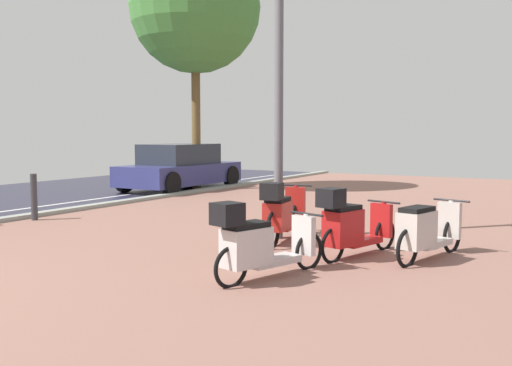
{
  "coord_description": "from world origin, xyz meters",
  "views": [
    {
      "loc": [
        7.05,
        -1.94,
        1.66
      ],
      "look_at": [
        3.68,
        3.87,
        1.07
      ],
      "focal_mm": 41.21,
      "sensor_mm": 36.0,
      "label": 1
    }
  ],
  "objects_px": {
    "scooter_near": "(350,225)",
    "scooter_extra": "(282,213)",
    "street_tree": "(195,8)",
    "lamp_post": "(279,47)",
    "scooter_mid": "(257,244)",
    "bollard_far": "(34,197)",
    "scooter_far": "(425,231)",
    "parked_car_far": "(180,168)"
  },
  "relations": [
    {
      "from": "scooter_far",
      "to": "bollard_far",
      "type": "relative_size",
      "value": 1.93
    },
    {
      "from": "lamp_post",
      "to": "street_tree",
      "type": "distance_m",
      "value": 8.19
    },
    {
      "from": "scooter_far",
      "to": "lamp_post",
      "type": "distance_m",
      "value": 3.53
    },
    {
      "from": "scooter_far",
      "to": "parked_car_far",
      "type": "distance_m",
      "value": 10.41
    },
    {
      "from": "scooter_mid",
      "to": "scooter_near",
      "type": "bearing_deg",
      "value": 74.13
    },
    {
      "from": "lamp_post",
      "to": "scooter_far",
      "type": "bearing_deg",
      "value": -11.04
    },
    {
      "from": "scooter_mid",
      "to": "lamp_post",
      "type": "bearing_deg",
      "value": 112.77
    },
    {
      "from": "scooter_far",
      "to": "bollard_far",
      "type": "distance_m",
      "value": 7.24
    },
    {
      "from": "parked_car_far",
      "to": "street_tree",
      "type": "height_order",
      "value": "street_tree"
    },
    {
      "from": "scooter_extra",
      "to": "parked_car_far",
      "type": "bearing_deg",
      "value": 137.6
    },
    {
      "from": "lamp_post",
      "to": "street_tree",
      "type": "xyz_separation_m",
      "value": [
        -5.6,
        5.57,
        2.16
      ]
    },
    {
      "from": "lamp_post",
      "to": "scooter_mid",
      "type": "bearing_deg",
      "value": -67.23
    },
    {
      "from": "scooter_mid",
      "to": "parked_car_far",
      "type": "height_order",
      "value": "parked_car_far"
    },
    {
      "from": "scooter_near",
      "to": "bollard_far",
      "type": "xyz_separation_m",
      "value": [
        -6.35,
        0.16,
        0.0
      ]
    },
    {
      "from": "scooter_mid",
      "to": "scooter_far",
      "type": "height_order",
      "value": "scooter_mid"
    },
    {
      "from": "lamp_post",
      "to": "bollard_far",
      "type": "bearing_deg",
      "value": -172.52
    },
    {
      "from": "bollard_far",
      "to": "parked_car_far",
      "type": "bearing_deg",
      "value": 101.76
    },
    {
      "from": "scooter_far",
      "to": "parked_car_far",
      "type": "relative_size",
      "value": 0.43
    },
    {
      "from": "street_tree",
      "to": "scooter_near",
      "type": "bearing_deg",
      "value": -41.97
    },
    {
      "from": "scooter_mid",
      "to": "scooter_extra",
      "type": "xyz_separation_m",
      "value": [
        -0.82,
        2.16,
        0.02
      ]
    },
    {
      "from": "scooter_near",
      "to": "scooter_extra",
      "type": "relative_size",
      "value": 0.92
    },
    {
      "from": "lamp_post",
      "to": "street_tree",
      "type": "height_order",
      "value": "street_tree"
    },
    {
      "from": "parked_car_far",
      "to": "street_tree",
      "type": "distance_m",
      "value": 4.52
    },
    {
      "from": "scooter_mid",
      "to": "bollard_far",
      "type": "bearing_deg",
      "value": 162.98
    },
    {
      "from": "scooter_near",
      "to": "scooter_extra",
      "type": "distance_m",
      "value": 1.39
    },
    {
      "from": "scooter_mid",
      "to": "parked_car_far",
      "type": "distance_m",
      "value": 10.7
    },
    {
      "from": "scooter_near",
      "to": "street_tree",
      "type": "bearing_deg",
      "value": 138.03
    },
    {
      "from": "bollard_far",
      "to": "scooter_far",
      "type": "bearing_deg",
      "value": 1.37
    },
    {
      "from": "scooter_mid",
      "to": "lamp_post",
      "type": "xyz_separation_m",
      "value": [
        -1.02,
        2.44,
        2.52
      ]
    },
    {
      "from": "scooter_mid",
      "to": "bollard_far",
      "type": "relative_size",
      "value": 1.88
    },
    {
      "from": "scooter_mid",
      "to": "street_tree",
      "type": "distance_m",
      "value": 11.4
    },
    {
      "from": "scooter_far",
      "to": "scooter_extra",
      "type": "xyz_separation_m",
      "value": [
        -2.18,
        0.19,
        0.05
      ]
    },
    {
      "from": "scooter_mid",
      "to": "bollard_far",
      "type": "distance_m",
      "value": 6.15
    },
    {
      "from": "scooter_far",
      "to": "street_tree",
      "type": "relative_size",
      "value": 0.24
    },
    {
      "from": "lamp_post",
      "to": "parked_car_far",
      "type": "bearing_deg",
      "value": 138.08
    },
    {
      "from": "scooter_near",
      "to": "parked_car_far",
      "type": "distance_m",
      "value": 9.9
    },
    {
      "from": "lamp_post",
      "to": "bollard_far",
      "type": "height_order",
      "value": "lamp_post"
    },
    {
      "from": "scooter_near",
      "to": "scooter_extra",
      "type": "height_order",
      "value": "scooter_near"
    },
    {
      "from": "lamp_post",
      "to": "bollard_far",
      "type": "distance_m",
      "value": 5.5
    },
    {
      "from": "parked_car_far",
      "to": "scooter_near",
      "type": "bearing_deg",
      "value": -39.6
    },
    {
      "from": "scooter_far",
      "to": "street_tree",
      "type": "bearing_deg",
      "value": 142.88
    },
    {
      "from": "scooter_near",
      "to": "parked_car_far",
      "type": "relative_size",
      "value": 0.41
    }
  ]
}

